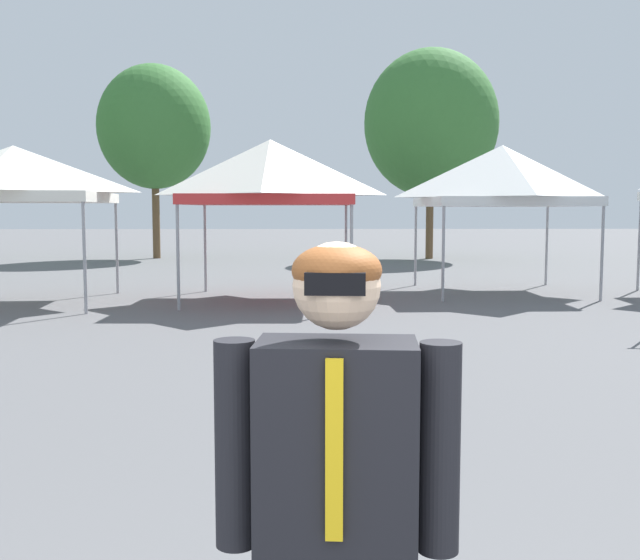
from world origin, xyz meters
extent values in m
cylinder|color=#9E9EA3|center=(-4.07, 12.45, 1.10)|extent=(0.06, 0.06, 2.19)
cylinder|color=#9E9EA3|center=(-4.33, 15.74, 1.10)|extent=(0.06, 0.06, 2.19)
pyramid|color=white|center=(-5.84, 13.97, 2.65)|extent=(3.72, 3.72, 0.90)
cube|color=white|center=(-5.84, 13.97, 2.09)|extent=(3.69, 3.69, 0.20)
cylinder|color=#9E9EA3|center=(-2.49, 12.88, 1.08)|extent=(0.06, 0.06, 2.15)
cylinder|color=#9E9EA3|center=(0.69, 12.80, 1.08)|extent=(0.06, 0.06, 2.15)
cylinder|color=#9E9EA3|center=(-2.42, 16.06, 1.08)|extent=(0.06, 0.06, 2.15)
cylinder|color=#9E9EA3|center=(0.76, 15.99, 1.08)|extent=(0.06, 0.06, 2.15)
pyramid|color=white|center=(-0.86, 14.43, 2.71)|extent=(3.42, 3.42, 1.11)
cube|color=red|center=(-0.86, 14.43, 2.05)|extent=(3.39, 3.39, 0.20)
cylinder|color=#9E9EA3|center=(2.62, 14.07, 1.06)|extent=(0.06, 0.06, 2.12)
cylinder|color=#9E9EA3|center=(5.86, 14.15, 1.06)|extent=(0.06, 0.06, 2.12)
cylinder|color=#9E9EA3|center=(2.54, 17.32, 1.06)|extent=(0.06, 0.06, 2.12)
cylinder|color=#9E9EA3|center=(5.78, 17.40, 1.06)|extent=(0.06, 0.06, 2.12)
pyramid|color=white|center=(4.20, 15.74, 2.70)|extent=(3.49, 3.49, 1.14)
cube|color=white|center=(4.20, 15.74, 2.02)|extent=(3.46, 3.46, 0.20)
cylinder|color=#9E9EA3|center=(7.49, 16.09, 1.13)|extent=(0.06, 0.06, 2.26)
cube|color=black|center=(-0.07, 1.09, 1.22)|extent=(0.44, 0.27, 0.60)
cylinder|color=black|center=(-0.34, 1.11, 1.24)|extent=(0.11, 0.11, 0.56)
cylinder|color=black|center=(0.20, 1.06, 1.24)|extent=(0.11, 0.11, 0.56)
sphere|color=beige|center=(-0.07, 1.09, 1.67)|extent=(0.23, 0.23, 0.23)
ellipsoid|color=brown|center=(-0.07, 1.09, 1.71)|extent=(0.23, 0.23, 0.14)
cube|color=black|center=(-0.07, 0.98, 1.68)|extent=(0.15, 0.04, 0.06)
cube|color=yellow|center=(-0.08, 0.96, 1.27)|extent=(0.04, 0.02, 0.46)
cylinder|color=brown|center=(-5.83, 27.67, 1.63)|extent=(0.28, 0.28, 3.26)
ellipsoid|color=#387233|center=(-5.83, 27.67, 4.94)|extent=(4.21, 4.21, 4.63)
cylinder|color=brown|center=(4.52, 27.26, 1.53)|extent=(0.28, 0.28, 3.06)
ellipsoid|color=#387233|center=(4.52, 27.26, 5.05)|extent=(4.97, 4.97, 5.47)
camera|label=1|loc=(-0.15, -0.83, 1.86)|focal=41.92mm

